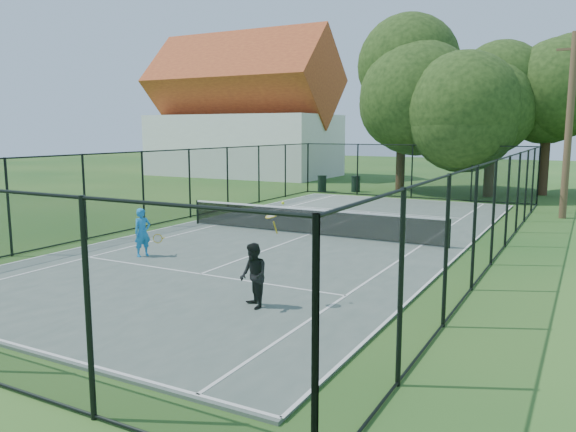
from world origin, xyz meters
The scene contains 13 objects.
ground centered at (0.00, 0.00, 0.00)m, with size 120.00×120.00×0.00m, color #1D4F1B.
tennis_court centered at (0.00, 0.00, 0.03)m, with size 11.00×24.00×0.06m, color #505F56.
tennis_net centered at (0.00, 0.00, 0.58)m, with size 10.08×0.08×0.95m.
fence centered at (0.00, 0.00, 1.50)m, with size 13.10×26.10×3.00m.
tree_near_left centered at (-1.83, 16.76, 6.12)m, with size 7.62×7.62×9.94m.
tree_near_mid centered at (3.69, 15.75, 5.16)m, with size 6.41×6.41×8.38m.
tree_near_right centered at (6.36, 18.12, 5.35)m, with size 6.10×6.10×8.42m.
building centered at (-17.00, 22.00, 4.93)m, with size 15.30×8.15×11.87m.
trash_bin_left centered at (-5.86, 13.70, 0.50)m, with size 0.58×0.58×1.00m.
trash_bin_right centered at (-3.93, 14.46, 0.50)m, with size 0.58×0.58×0.99m.
utility_pole centered at (7.86, 9.00, 3.99)m, with size 1.40×0.30×7.85m.
player_blue centered at (-2.80, -5.50, 0.78)m, with size 0.84×0.61×1.45m.
player_black centered at (2.70, -8.10, 0.76)m, with size 0.86×1.10×2.23m.
Camera 1 is at (8.83, -17.89, 3.81)m, focal length 35.00 mm.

